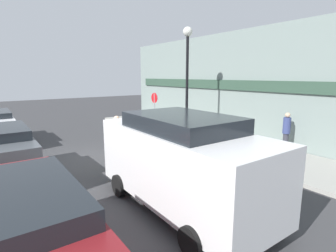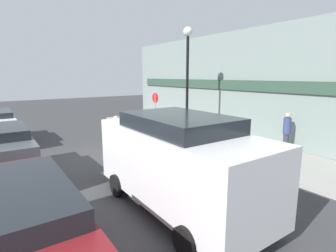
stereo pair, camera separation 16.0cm
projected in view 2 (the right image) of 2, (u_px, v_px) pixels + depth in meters
ground_plane at (84, 161)px, 10.22m from camera, size 60.00×60.00×0.00m
sidewalk_slab at (201, 138)px, 13.61m from camera, size 18.00×3.18×0.13m
storefront_facade at (226, 85)px, 14.03m from camera, size 18.00×0.22×5.50m
streetlamp_post at (187, 70)px, 12.23m from camera, size 0.44×0.44×5.34m
stop_sign at (155, 105)px, 15.52m from camera, size 0.60×0.06×2.16m
barricade_0 at (126, 141)px, 11.21m from camera, size 0.81×0.14×0.96m
barricade_1 at (184, 137)px, 11.92m from camera, size 0.70×0.44×1.03m
traffic_cone_0 at (153, 150)px, 10.50m from camera, size 0.30×0.30×0.66m
traffic_cone_1 at (144, 149)px, 10.67m from camera, size 0.30×0.30×0.70m
traffic_cone_2 at (131, 141)px, 12.05m from camera, size 0.30×0.30×0.60m
traffic_cone_3 at (180, 152)px, 10.52m from camera, size 0.30×0.30×0.57m
traffic_cone_4 at (192, 149)px, 10.88m from camera, size 0.30×0.30×0.60m
traffic_cone_5 at (139, 135)px, 13.15m from camera, size 0.30×0.30×0.68m
person_worker at (117, 137)px, 9.94m from camera, size 0.45×0.45×1.80m
person_pedestrian at (287, 131)px, 10.73m from camera, size 0.30×0.30×1.67m
parked_car_2 at (12, 241)px, 3.63m from camera, size 4.41×1.88×1.80m
work_van at (179, 159)px, 6.36m from camera, size 4.94×2.15×2.37m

